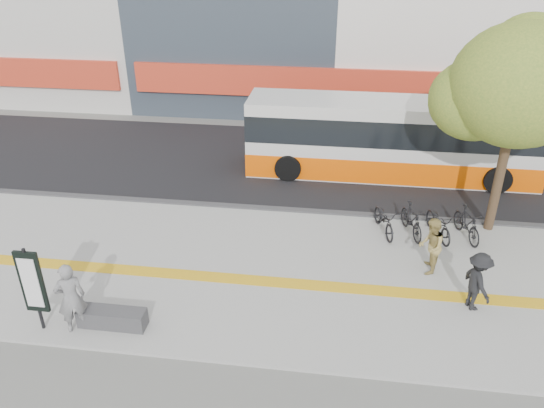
# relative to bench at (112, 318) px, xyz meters

# --- Properties ---
(ground) EXTENTS (120.00, 120.00, 0.00)m
(ground) POSITION_rel_bench_xyz_m (2.60, 1.20, -0.30)
(ground) COLOR slate
(ground) RESTS_ON ground
(sidewalk) EXTENTS (40.00, 7.00, 0.08)m
(sidewalk) POSITION_rel_bench_xyz_m (2.60, 2.70, -0.27)
(sidewalk) COLOR gray
(sidewalk) RESTS_ON ground
(tactile_strip) EXTENTS (40.00, 0.45, 0.01)m
(tactile_strip) POSITION_rel_bench_xyz_m (2.60, 2.20, -0.22)
(tactile_strip) COLOR gold
(tactile_strip) RESTS_ON sidewalk
(street) EXTENTS (40.00, 8.00, 0.06)m
(street) POSITION_rel_bench_xyz_m (2.60, 10.20, -0.28)
(street) COLOR black
(street) RESTS_ON ground
(curb) EXTENTS (40.00, 0.25, 0.14)m
(curb) POSITION_rel_bench_xyz_m (2.60, 6.20, -0.23)
(curb) COLOR #323234
(curb) RESTS_ON ground
(bench) EXTENTS (1.60, 0.45, 0.45)m
(bench) POSITION_rel_bench_xyz_m (0.00, 0.00, 0.00)
(bench) COLOR #323234
(bench) RESTS_ON sidewalk
(signboard) EXTENTS (0.55, 0.10, 2.20)m
(signboard) POSITION_rel_bench_xyz_m (-1.60, -0.31, 1.06)
(signboard) COLOR black
(signboard) RESTS_ON sidewalk
(street_tree) EXTENTS (4.40, 3.80, 6.31)m
(street_tree) POSITION_rel_bench_xyz_m (9.78, 6.02, 4.21)
(street_tree) COLOR #352718
(street_tree) RESTS_ON sidewalk
(bus) EXTENTS (10.62, 2.52, 2.83)m
(bus) POSITION_rel_bench_xyz_m (6.91, 9.70, 1.08)
(bus) COLOR silver
(bus) RESTS_ON street
(bicycle_row) EXTENTS (3.38, 1.78, 0.98)m
(bicycle_row) POSITION_rel_bench_xyz_m (7.71, 5.20, 0.24)
(bicycle_row) COLOR black
(bicycle_row) RESTS_ON sidewalk
(seated_woman) EXTENTS (0.78, 0.72, 1.80)m
(seated_woman) POSITION_rel_bench_xyz_m (-0.80, -0.22, 0.67)
(seated_woman) COLOR black
(seated_woman) RESTS_ON sidewalk
(pedestrian_tan) EXTENTS (0.71, 0.85, 1.60)m
(pedestrian_tan) POSITION_rel_bench_xyz_m (7.61, 3.27, 0.57)
(pedestrian_tan) COLOR #A08C4C
(pedestrian_tan) RESTS_ON sidewalk
(pedestrian_dark) EXTENTS (0.87, 1.14, 1.55)m
(pedestrian_dark) POSITION_rel_bench_xyz_m (8.54, 1.84, 0.55)
(pedestrian_dark) COLOR black
(pedestrian_dark) RESTS_ON sidewalk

